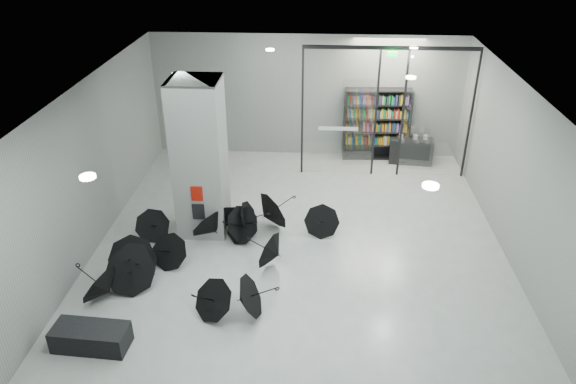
# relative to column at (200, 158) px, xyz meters

# --- Properties ---
(room) EXTENTS (14.00, 14.02, 4.01)m
(room) POSITION_rel_column_xyz_m (2.50, -2.00, 0.84)
(room) COLOR gray
(room) RESTS_ON ground
(column) EXTENTS (1.20, 1.20, 4.00)m
(column) POSITION_rel_column_xyz_m (0.00, 0.00, 0.00)
(column) COLOR slate
(column) RESTS_ON ground
(fire_cabinet) EXTENTS (0.28, 0.04, 0.38)m
(fire_cabinet) POSITION_rel_column_xyz_m (0.00, -0.62, -0.65)
(fire_cabinet) COLOR #A50A07
(fire_cabinet) RESTS_ON column
(info_panel) EXTENTS (0.30, 0.03, 0.42)m
(info_panel) POSITION_rel_column_xyz_m (0.00, -0.62, -1.15)
(info_panel) COLOR black
(info_panel) RESTS_ON column
(exit_sign) EXTENTS (0.30, 0.06, 0.15)m
(exit_sign) POSITION_rel_column_xyz_m (4.90, 3.30, 1.82)
(exit_sign) COLOR #0CE533
(exit_sign) RESTS_ON room
(glass_partition) EXTENTS (5.06, 0.08, 4.00)m
(glass_partition) POSITION_rel_column_xyz_m (4.89, 3.50, 0.18)
(glass_partition) COLOR silver
(glass_partition) RESTS_ON ground
(bench) EXTENTS (1.46, 0.70, 0.46)m
(bench) POSITION_rel_column_xyz_m (-1.34, -4.40, -1.77)
(bench) COLOR black
(bench) RESTS_ON ground
(bookshelf) EXTENTS (2.16, 0.53, 2.36)m
(bookshelf) POSITION_rel_column_xyz_m (4.79, 4.75, -0.82)
(bookshelf) COLOR black
(bookshelf) RESTS_ON ground
(shop_counter) EXTENTS (1.42, 0.70, 0.82)m
(shop_counter) POSITION_rel_column_xyz_m (5.94, 4.44, -1.59)
(shop_counter) COLOR black
(shop_counter) RESTS_ON ground
(umbrella_cluster) EXTENTS (5.71, 4.74, 1.27)m
(umbrella_cluster) POSITION_rel_column_xyz_m (0.33, -1.42, -1.70)
(umbrella_cluster) COLOR black
(umbrella_cluster) RESTS_ON ground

